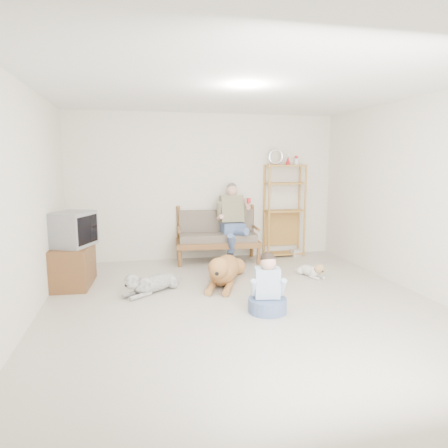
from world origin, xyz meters
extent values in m
plane|color=beige|center=(0.00, 0.00, 0.00)|extent=(5.50, 5.50, 0.00)
plane|color=white|center=(0.00, 0.00, 2.70)|extent=(5.50, 5.50, 0.00)
plane|color=beige|center=(0.00, 2.75, 1.35)|extent=(5.00, 0.00, 5.00)
plane|color=beige|center=(0.00, -2.75, 1.35)|extent=(5.00, 0.00, 5.00)
plane|color=beige|center=(-2.50, 0.00, 1.35)|extent=(0.00, 5.50, 5.50)
plane|color=beige|center=(2.50, 0.00, 1.35)|extent=(0.00, 5.50, 5.50)
cube|color=brown|center=(0.15, 2.36, 0.35)|extent=(1.55, 0.83, 0.10)
cube|color=#605749|center=(0.15, 2.36, 0.47)|extent=(1.43, 0.72, 0.13)
cube|color=#605749|center=(0.15, 2.60, 0.70)|extent=(1.39, 0.24, 0.45)
cylinder|color=brown|center=(0.15, 2.66, 0.90)|extent=(1.40, 0.17, 0.05)
cylinder|color=brown|center=(-0.55, 2.06, 0.15)|extent=(0.07, 0.07, 0.30)
cylinder|color=brown|center=(-0.55, 2.66, 0.47)|extent=(0.07, 0.07, 0.95)
cylinder|color=brown|center=(0.85, 2.06, 0.15)|extent=(0.07, 0.07, 0.30)
cylinder|color=brown|center=(0.85, 2.66, 0.47)|extent=(0.07, 0.07, 0.95)
cube|color=#515F95|center=(0.42, 2.33, 0.62)|extent=(0.39, 0.37, 0.20)
cube|color=#817A5A|center=(0.42, 2.43, 0.96)|extent=(0.41, 0.28, 0.52)
sphere|color=tan|center=(0.42, 2.40, 1.31)|extent=(0.21, 0.21, 0.21)
sphere|color=#57524D|center=(0.42, 2.42, 1.35)|extent=(0.19, 0.19, 0.19)
cylinder|color=red|center=(0.69, 2.21, 1.13)|extent=(0.07, 0.07, 0.09)
cube|color=#A16D32|center=(1.51, 2.55, 1.74)|extent=(0.74, 0.30, 0.03)
torus|color=silver|center=(1.31, 2.55, 1.91)|extent=(0.30, 0.05, 0.30)
cone|color=red|center=(1.55, 2.55, 1.84)|extent=(0.10, 0.10, 0.16)
cylinder|color=#A16D32|center=(1.14, 2.41, 0.88)|extent=(0.04, 0.04, 1.76)
cylinder|color=#A16D32|center=(1.14, 2.69, 0.88)|extent=(0.04, 0.04, 1.76)
cylinder|color=#A16D32|center=(1.87, 2.41, 0.88)|extent=(0.04, 0.04, 1.76)
cylinder|color=#A16D32|center=(1.87, 2.69, 0.88)|extent=(0.04, 0.04, 1.76)
cube|color=silver|center=(1.74, 2.48, 0.06)|extent=(0.21, 0.17, 0.12)
cube|color=brown|center=(-2.22, 1.43, 0.30)|extent=(0.56, 0.93, 0.60)
cube|color=brown|center=(-2.46, 1.21, 0.30)|extent=(0.05, 0.40, 0.50)
cube|color=brown|center=(-2.46, 1.65, 0.30)|extent=(0.05, 0.40, 0.50)
cube|color=slate|center=(-2.20, 1.39, 0.85)|extent=(0.68, 0.74, 0.50)
cube|color=black|center=(-1.98, 1.29, 0.85)|extent=(0.23, 0.47, 0.40)
cube|color=silver|center=(-1.25, 2.73, 0.30)|extent=(0.12, 0.02, 0.08)
ellipsoid|color=#A76D3A|center=(0.02, 1.18, 0.18)|extent=(0.80, 1.23, 0.36)
sphere|color=#A76D3A|center=(-0.10, 0.85, 0.21)|extent=(0.36, 0.36, 0.36)
sphere|color=#A76D3A|center=(-0.21, 0.58, 0.36)|extent=(0.29, 0.29, 0.29)
ellipsoid|color=#A76D3A|center=(-0.26, 0.46, 0.34)|extent=(0.19, 0.24, 0.11)
cylinder|color=#A76D3A|center=(0.23, 1.72, 0.07)|extent=(0.07, 0.46, 0.06)
ellipsoid|color=#A76D3A|center=(-0.29, 0.65, 0.36)|extent=(0.09, 0.11, 0.14)
ellipsoid|color=#A76D3A|center=(-0.11, 0.57, 0.36)|extent=(0.09, 0.11, 0.14)
ellipsoid|color=silver|center=(-1.05, 0.89, 0.12)|extent=(0.77, 0.68, 0.23)
sphere|color=silver|center=(-1.23, 0.75, 0.13)|extent=(0.23, 0.23, 0.23)
sphere|color=silver|center=(-1.38, 0.63, 0.23)|extent=(0.20, 0.20, 0.20)
ellipsoid|color=silver|center=(-1.45, 0.58, 0.21)|extent=(0.17, 0.16, 0.08)
cylinder|color=silver|center=(-0.74, 1.12, 0.05)|extent=(0.20, 0.28, 0.04)
ellipsoid|color=silver|center=(-1.41, 0.70, 0.23)|extent=(0.08, 0.07, 0.10)
ellipsoid|color=silver|center=(-1.32, 0.59, 0.23)|extent=(0.08, 0.07, 0.10)
ellipsoid|color=silver|center=(1.40, 1.13, 0.08)|extent=(0.31, 0.46, 0.17)
sphere|color=silver|center=(1.43, 1.01, 0.09)|extent=(0.17, 0.17, 0.17)
sphere|color=tan|center=(1.46, 0.91, 0.17)|extent=(0.15, 0.15, 0.15)
ellipsoid|color=tan|center=(1.49, 0.84, 0.15)|extent=(0.10, 0.12, 0.06)
cylinder|color=silver|center=(1.33, 1.33, 0.03)|extent=(0.12, 0.15, 0.03)
cone|color=tan|center=(1.41, 0.91, 0.21)|extent=(0.05, 0.05, 0.05)
cone|color=tan|center=(1.51, 0.94, 0.21)|extent=(0.05, 0.05, 0.05)
torus|color=red|center=(1.46, 0.93, 0.16)|extent=(0.14, 0.14, 0.02)
cylinder|color=#515F95|center=(0.23, -0.23, 0.09)|extent=(0.47, 0.47, 0.17)
cube|color=#A9B8CB|center=(0.23, -0.21, 0.36)|extent=(0.33, 0.24, 0.36)
sphere|color=tan|center=(0.23, -0.23, 0.62)|extent=(0.19, 0.19, 0.19)
sphere|color=black|center=(0.23, -0.22, 0.65)|extent=(0.18, 0.18, 0.18)
camera|label=1|loc=(-1.30, -4.64, 1.80)|focal=32.00mm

